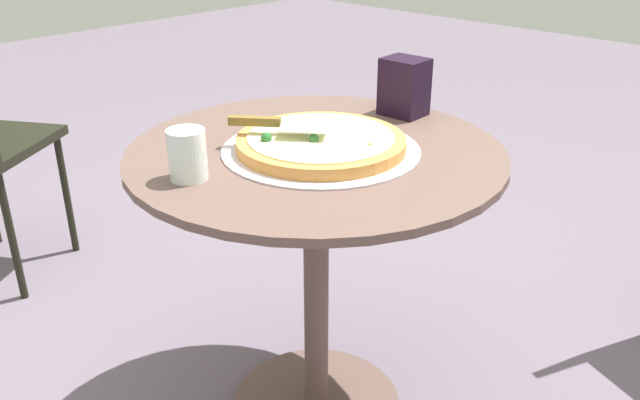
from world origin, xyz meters
TOP-DOWN VIEW (x-y plane):
  - patio_table at (0.00, 0.00)m, footprint 0.80×0.80m
  - pizza_on_tray at (0.01, -0.00)m, footprint 0.42×0.42m
  - pizza_server at (-0.06, -0.05)m, footprint 0.20×0.17m
  - drinking_cup at (-0.06, -0.28)m, footprint 0.07×0.07m
  - napkin_dispenser at (-0.01, 0.32)m, footprint 0.10×0.09m

SIDE VIEW (x-z plane):
  - patio_table at x=0.00m, z-range 0.17..0.87m
  - pizza_on_tray at x=0.01m, z-range 0.69..0.74m
  - drinking_cup at x=-0.06m, z-range 0.70..0.80m
  - pizza_server at x=-0.06m, z-range 0.75..0.77m
  - napkin_dispenser at x=-0.01m, z-range 0.70..0.84m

